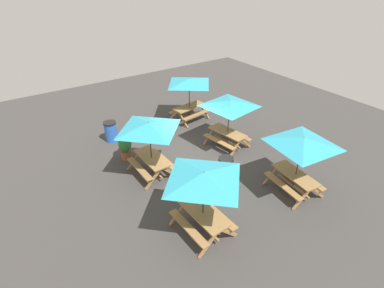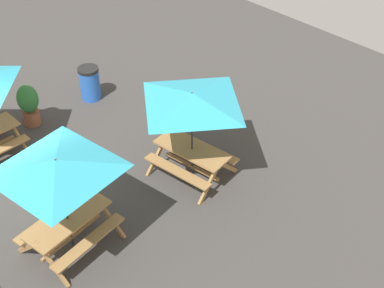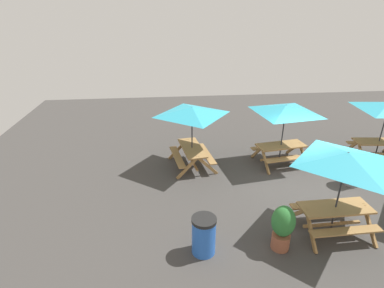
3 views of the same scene
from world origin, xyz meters
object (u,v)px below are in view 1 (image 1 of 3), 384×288
(picnic_table_2, at_px, (149,130))
(potted_plant_0, at_px, (125,146))
(picnic_table_0, at_px, (204,181))
(picnic_table_1, at_px, (189,84))
(picnic_table_3, at_px, (302,145))
(trash_bin_blue, at_px, (111,131))
(picnic_table_4, at_px, (230,107))
(trash_bin_gray, at_px, (225,169))

(picnic_table_2, height_order, potted_plant_0, picnic_table_2)
(picnic_table_0, xyz_separation_m, picnic_table_1, (-6.86, 4.10, 0.00))
(picnic_table_3, bearing_deg, trash_bin_blue, -143.89)
(picnic_table_1, bearing_deg, picnic_table_0, -128.98)
(picnic_table_4, relative_size, trash_bin_blue, 2.86)
(trash_bin_gray, distance_m, trash_bin_blue, 5.96)
(picnic_table_4, height_order, potted_plant_0, picnic_table_4)
(picnic_table_3, bearing_deg, picnic_table_4, -174.32)
(picnic_table_0, xyz_separation_m, potted_plant_0, (-5.17, -0.33, -1.33))
(trash_bin_blue, xyz_separation_m, potted_plant_0, (1.88, -0.07, 0.16))
(trash_bin_blue, bearing_deg, picnic_table_3, 29.63)
(trash_bin_gray, bearing_deg, picnic_table_0, -54.17)
(trash_bin_gray, xyz_separation_m, trash_bin_blue, (-5.39, -2.56, 0.00))
(picnic_table_2, bearing_deg, picnic_table_1, 128.28)
(potted_plant_0, bearing_deg, picnic_table_1, 110.92)
(picnic_table_0, relative_size, trash_bin_blue, 2.38)
(picnic_table_1, relative_size, trash_bin_gray, 2.38)
(trash_bin_blue, height_order, potted_plant_0, potted_plant_0)
(picnic_table_0, bearing_deg, picnic_table_4, 130.02)
(picnic_table_0, relative_size, picnic_table_1, 1.00)
(picnic_table_0, relative_size, picnic_table_4, 0.83)
(picnic_table_1, bearing_deg, trash_bin_blue, 169.48)
(picnic_table_1, bearing_deg, picnic_table_4, -100.13)
(picnic_table_0, relative_size, picnic_table_3, 0.83)
(picnic_table_0, bearing_deg, picnic_table_1, 147.50)
(picnic_table_3, distance_m, potted_plant_0, 7.08)
(potted_plant_0, bearing_deg, picnic_table_3, 37.78)
(picnic_table_0, bearing_deg, potted_plant_0, -178.01)
(picnic_table_3, distance_m, trash_bin_gray, 2.97)
(picnic_table_3, bearing_deg, trash_bin_gray, -134.02)
(picnic_table_3, height_order, trash_bin_blue, picnic_table_3)
(picnic_table_4, bearing_deg, picnic_table_0, -56.75)
(picnic_table_4, bearing_deg, picnic_table_3, -9.19)
(picnic_table_1, xyz_separation_m, picnic_table_2, (3.25, -3.98, 0.00))
(picnic_table_1, xyz_separation_m, picnic_table_3, (7.19, -0.17, 0.00))
(picnic_table_2, bearing_deg, picnic_table_4, 88.05)
(trash_bin_gray, distance_m, potted_plant_0, 4.39)
(picnic_table_0, height_order, trash_bin_blue, picnic_table_0)
(trash_bin_gray, height_order, potted_plant_0, potted_plant_0)
(trash_bin_blue, bearing_deg, potted_plant_0, -1.99)
(trash_bin_blue, bearing_deg, picnic_table_4, 50.47)
(picnic_table_3, relative_size, picnic_table_4, 1.00)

